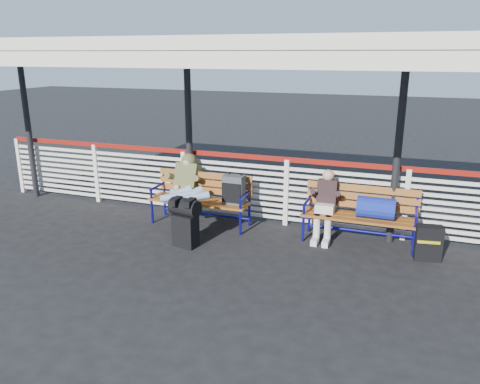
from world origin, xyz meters
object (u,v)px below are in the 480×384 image
at_px(luggage_stack, 185,221).
at_px(bench_left, 213,192).
at_px(suitcase_side, 428,243).
at_px(bench_right, 368,209).
at_px(companion_person, 325,204).
at_px(traveler_man, 185,191).

distance_m(luggage_stack, bench_left, 1.04).
height_order(luggage_stack, suitcase_side, luggage_stack).
relative_size(bench_right, suitcase_side, 3.40).
relative_size(bench_left, companion_person, 1.57).
xyz_separation_m(luggage_stack, bench_left, (0.04, 1.03, 0.18)).
height_order(traveler_man, suitcase_side, traveler_man).
xyz_separation_m(bench_left, bench_right, (2.64, 0.07, -0.02)).
distance_m(traveler_man, companion_person, 2.39).
height_order(bench_right, traveler_man, traveler_man).
distance_m(luggage_stack, companion_person, 2.29).
xyz_separation_m(bench_right, companion_person, (-0.67, -0.01, 0.00)).
distance_m(bench_right, traveler_man, 3.06).
bearing_deg(companion_person, bench_left, -178.15).
bearing_deg(traveler_man, suitcase_side, 1.53).
bearing_deg(suitcase_side, traveler_man, 172.35).
relative_size(luggage_stack, traveler_man, 0.48).
distance_m(bench_right, suitcase_side, 1.03).
bearing_deg(suitcase_side, bench_right, 152.56).
bearing_deg(luggage_stack, traveler_man, 128.06).
xyz_separation_m(traveler_man, suitcase_side, (3.95, 0.11, -0.43)).
bearing_deg(suitcase_side, bench_left, 167.07).
distance_m(luggage_stack, suitcase_side, 3.70).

